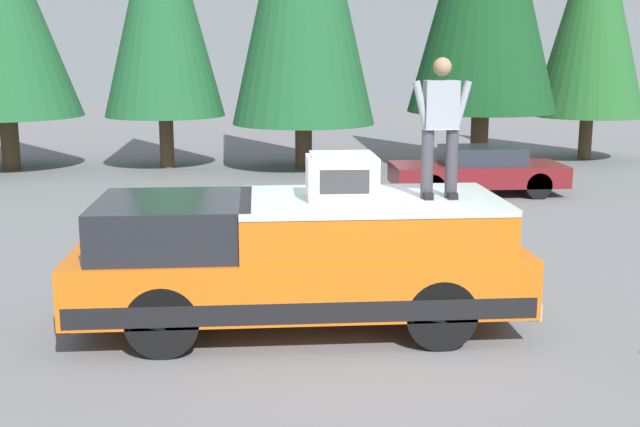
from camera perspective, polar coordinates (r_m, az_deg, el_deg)
The scene contains 6 objects.
ground_plane at distance 9.91m, azimuth 3.29°, elevation -8.61°, with size 90.00×90.00×0.00m, color slate.
pickup_truck at distance 9.91m, azimuth -1.46°, elevation -3.31°, with size 2.01×5.54×1.65m.
compressor_unit at distance 9.64m, azimuth 1.57°, elevation 2.68°, with size 0.65×0.84×0.56m.
person_on_truck_bed at distance 9.74m, azimuth 8.63°, elevation 6.34°, with size 0.29×0.72×1.69m.
parked_car_maroon at distance 19.60m, azimuth 11.24°, elevation 3.04°, with size 1.64×4.10×1.16m.
conifer_far_left at distance 26.71m, azimuth 19.01°, elevation 13.75°, with size 3.42×3.42×8.06m.
Camera 1 is at (-9.21, 1.29, 3.42)m, focal length 44.75 mm.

